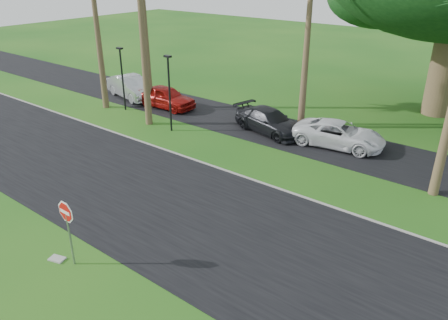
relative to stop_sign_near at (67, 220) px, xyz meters
name	(u,v)px	position (x,y,z in m)	size (l,w,h in m)	color
ground	(131,222)	(-0.50, 3.00, -1.77)	(120.00, 120.00, 0.00)	#164F13
road	(166,202)	(-0.50, 5.00, -1.76)	(120.00, 8.00, 0.02)	black
parking_strip	(288,133)	(-0.50, 15.50, -1.76)	(120.00, 5.00, 0.02)	black
curb	(223,170)	(-0.50, 9.05, -1.74)	(120.00, 0.12, 0.06)	gray
stop_sign_near	(67,220)	(0.00, 0.00, 0.00)	(1.05, 0.07, 2.62)	gray
streetlight_left	(122,75)	(-12.00, 12.50, 0.72)	(0.45, 0.25, 4.34)	black
streetlight_right	(169,89)	(-6.50, 11.50, 0.88)	(0.45, 0.25, 4.64)	black
car_silver	(131,87)	(-13.83, 14.72, -0.95)	(1.74, 5.00, 1.65)	#B4B7BC
car_red	(166,97)	(-10.02, 14.60, -1.00)	(1.82, 4.54, 1.55)	#9B100C
car_dark	(269,121)	(-1.57, 14.97, -1.06)	(2.00, 4.91, 1.43)	black
car_minivan	(339,135)	(2.71, 15.53, -1.07)	(2.34, 5.08, 1.41)	white
utility_slab	(57,259)	(-0.68, -0.25, -1.74)	(0.55, 0.35, 0.06)	#9F9E97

